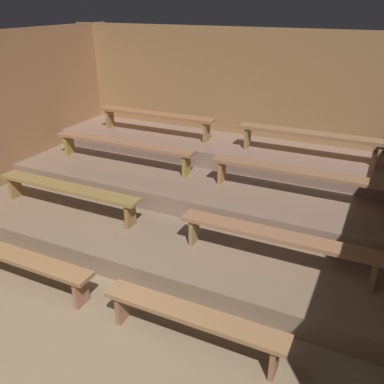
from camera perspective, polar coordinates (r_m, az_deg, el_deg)
name	(u,v)px	position (r m, az deg, el deg)	size (l,w,h in m)	color
ground	(175,241)	(5.86, -2.38, -6.73)	(6.97, 5.91, 0.08)	#7D694F
wall_back	(242,106)	(7.56, 6.81, 11.58)	(6.97, 0.06, 2.61)	olive
platform_lower	(196,209)	(6.32, 0.57, -2.36)	(6.17, 3.70, 0.27)	#79614D
platform_middle	(213,178)	(6.73, 2.91, 1.94)	(6.17, 2.42, 0.27)	#7B6351
platform_upper	(227,151)	(7.16, 4.85, 5.63)	(6.17, 1.21, 0.27)	#816557
bench_floor_left	(24,262)	(5.17, -22.06, -8.84)	(1.83, 0.25, 0.39)	olive
bench_floor_right	(193,318)	(4.07, 0.10, -16.92)	(1.83, 0.25, 0.39)	#936843
bench_lower_left	(67,190)	(6.10, -16.67, 0.26)	(2.31, 0.25, 0.39)	olive
bench_lower_right	(277,239)	(4.79, 11.60, -6.25)	(2.31, 0.25, 0.39)	#926244
bench_middle_left	(123,145)	(6.92, -9.40, 6.36)	(2.54, 0.25, 0.39)	#906143
bench_middle_right	(301,174)	(5.84, 14.64, 2.35)	(2.54, 0.25, 0.39)	#875F42
bench_upper_left	(155,116)	(7.54, -5.05, 10.26)	(2.23, 0.25, 0.39)	#93603C
bench_upper_right	(311,136)	(6.63, 15.92, 7.33)	(2.23, 0.25, 0.39)	olive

